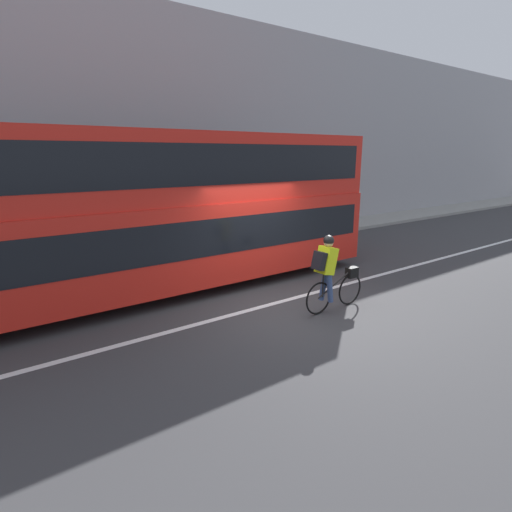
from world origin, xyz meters
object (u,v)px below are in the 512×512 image
object	(u,v)px
bus	(143,208)
trash_bin	(49,251)
street_sign_post	(297,198)
cyclist_on_bike	(330,271)

from	to	relation	value
bus	trash_bin	size ratio (longest dim) A/B	13.12
trash_bin	street_sign_post	bearing A→B (deg)	-0.04
street_sign_post	cyclist_on_bike	bearing A→B (deg)	-126.72
trash_bin	street_sign_post	size ratio (longest dim) A/B	0.37
cyclist_on_bike	street_sign_post	size ratio (longest dim) A/B	0.68
bus	cyclist_on_bike	xyz separation A→B (m)	(2.64, -3.21, -1.14)
bus	street_sign_post	size ratio (longest dim) A/B	4.91
bus	cyclist_on_bike	distance (m)	4.31
cyclist_on_bike	trash_bin	world-z (taller)	cyclist_on_bike
bus	trash_bin	xyz separation A→B (m)	(-1.52, 3.35, -1.44)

